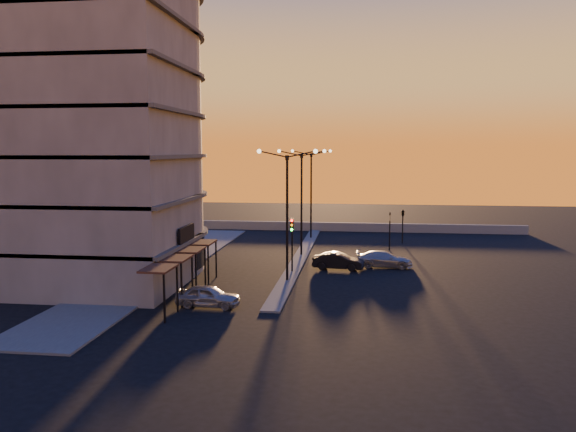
% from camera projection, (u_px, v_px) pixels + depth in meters
% --- Properties ---
extents(ground, '(120.00, 120.00, 0.00)m').
position_uv_depth(ground, '(287.00, 281.00, 40.50)').
color(ground, black).
rests_on(ground, ground).
extents(sidewalk_west, '(5.00, 40.00, 0.12)m').
position_uv_depth(sidewalk_west, '(166.00, 266.00, 45.74)').
color(sidewalk_west, '#4C4C4A').
rests_on(sidewalk_west, ground).
extents(median, '(1.20, 36.00, 0.12)m').
position_uv_depth(median, '(301.00, 255.00, 50.34)').
color(median, '#4C4C4A').
rests_on(median, ground).
extents(parapet, '(44.00, 0.50, 1.00)m').
position_uv_depth(parapet, '(332.00, 227.00, 65.81)').
color(parapet, slate).
rests_on(parapet, ground).
extents(building, '(14.35, 17.08, 25.00)m').
position_uv_depth(building, '(97.00, 116.00, 40.89)').
color(building, '#625D57').
rests_on(building, ground).
extents(streetlamp_near, '(4.32, 0.32, 9.51)m').
position_uv_depth(streetlamp_near, '(287.00, 204.00, 39.84)').
color(streetlamp_near, black).
rests_on(streetlamp_near, ground).
extents(streetlamp_mid, '(4.32, 0.32, 9.51)m').
position_uv_depth(streetlamp_mid, '(302.00, 194.00, 49.70)').
color(streetlamp_mid, black).
rests_on(streetlamp_mid, ground).
extents(streetlamp_far, '(4.32, 0.32, 9.51)m').
position_uv_depth(streetlamp_far, '(311.00, 187.00, 59.55)').
color(streetlamp_far, black).
rests_on(streetlamp_far, ground).
extents(traffic_light_main, '(0.28, 0.44, 4.25)m').
position_uv_depth(traffic_light_main, '(292.00, 236.00, 42.99)').
color(traffic_light_main, black).
rests_on(traffic_light_main, ground).
extents(signal_east_a, '(0.13, 0.16, 3.60)m').
position_uv_depth(signal_east_a, '(390.00, 230.00, 53.07)').
color(signal_east_a, black).
rests_on(signal_east_a, ground).
extents(signal_east_b, '(0.42, 1.99, 3.60)m').
position_uv_depth(signal_east_b, '(403.00, 213.00, 56.68)').
color(signal_east_b, black).
rests_on(signal_east_b, ground).
extents(car_hatchback, '(3.96, 1.76, 1.32)m').
position_uv_depth(car_hatchback, '(208.00, 296.00, 33.88)').
color(car_hatchback, gray).
rests_on(car_hatchback, ground).
extents(car_sedan, '(4.16, 1.86, 1.33)m').
position_uv_depth(car_sedan, '(338.00, 261.00, 44.52)').
color(car_sedan, black).
rests_on(car_sedan, ground).
extents(car_wagon, '(4.59, 2.00, 1.31)m').
position_uv_depth(car_wagon, '(384.00, 259.00, 45.36)').
color(car_wagon, '#95989C').
rests_on(car_wagon, ground).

